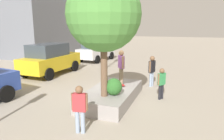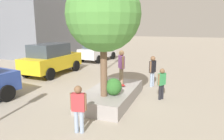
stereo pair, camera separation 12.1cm
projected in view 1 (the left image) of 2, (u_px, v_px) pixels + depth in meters
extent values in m
plane|color=#9E9384|center=(108.00, 98.00, 10.17)|extent=(120.00, 120.00, 0.00)
cube|color=gray|center=(112.00, 95.00, 9.73)|extent=(4.13, 1.97, 0.59)
cylinder|color=brown|center=(104.00, 67.00, 8.45)|extent=(0.28, 0.28, 2.51)
sphere|color=#4C8C3D|center=(104.00, 14.00, 8.02)|extent=(2.94, 2.94, 2.94)
sphere|color=#2D6628|center=(114.00, 87.00, 8.77)|extent=(0.72, 0.72, 0.72)
cube|color=#A51E1E|center=(121.00, 84.00, 10.30)|extent=(0.79, 0.59, 0.02)
sphere|color=beige|center=(118.00, 83.00, 10.53)|extent=(0.06, 0.06, 0.06)
sphere|color=beige|center=(121.00, 83.00, 10.56)|extent=(0.06, 0.06, 0.06)
sphere|color=beige|center=(121.00, 86.00, 10.04)|extent=(0.06, 0.06, 0.06)
sphere|color=beige|center=(124.00, 86.00, 10.07)|extent=(0.06, 0.06, 0.06)
cylinder|color=#847056|center=(122.00, 76.00, 10.12)|extent=(0.14, 0.14, 0.79)
cylinder|color=#847056|center=(120.00, 75.00, 10.30)|extent=(0.14, 0.14, 0.79)
cube|color=#8C4C99|center=(121.00, 62.00, 10.07)|extent=(0.47, 0.41, 0.61)
cylinder|color=#9E7251|center=(123.00, 62.00, 9.84)|extent=(0.10, 0.10, 0.58)
cylinder|color=#9E7251|center=(120.00, 61.00, 10.28)|extent=(0.10, 0.10, 0.58)
sphere|color=#9E7251|center=(121.00, 53.00, 9.97)|extent=(0.26, 0.26, 0.26)
cylinder|color=black|center=(6.00, 94.00, 9.60)|extent=(0.82, 0.35, 0.79)
cube|color=gold|center=(51.00, 62.00, 15.06)|extent=(4.88, 2.23, 0.96)
cube|color=#38424C|center=(48.00, 50.00, 14.65)|extent=(2.76, 1.89, 0.86)
cylinder|color=black|center=(53.00, 64.00, 16.92)|extent=(0.83, 0.28, 0.82)
cylinder|color=black|center=(75.00, 66.00, 16.18)|extent=(0.83, 0.28, 0.82)
cylinder|color=black|center=(25.00, 72.00, 14.15)|extent=(0.83, 0.28, 0.82)
cylinder|color=black|center=(49.00, 74.00, 13.40)|extent=(0.83, 0.28, 0.82)
cube|color=white|center=(97.00, 52.00, 20.98)|extent=(4.72, 2.47, 0.90)
cube|color=#38424C|center=(95.00, 44.00, 20.61)|extent=(2.72, 1.99, 0.81)
cylinder|color=black|center=(96.00, 54.00, 22.76)|extent=(0.79, 0.32, 0.77)
cylinder|color=black|center=(111.00, 56.00, 21.91)|extent=(0.79, 0.32, 0.77)
cylinder|color=black|center=(81.00, 58.00, 20.24)|extent=(0.79, 0.32, 0.77)
cylinder|color=black|center=(97.00, 59.00, 19.40)|extent=(0.79, 0.32, 0.77)
cylinder|color=black|center=(103.00, 49.00, 16.09)|extent=(0.12, 0.12, 3.39)
cube|color=black|center=(103.00, 21.00, 15.65)|extent=(0.27, 0.30, 0.85)
sphere|color=red|center=(102.00, 18.00, 15.46)|extent=(0.14, 0.14, 0.14)
sphere|color=gold|center=(102.00, 22.00, 15.52)|extent=(0.14, 0.14, 0.14)
sphere|color=green|center=(102.00, 25.00, 15.58)|extent=(0.14, 0.14, 0.14)
cylinder|color=#8C9EB7|center=(152.00, 79.00, 12.16)|extent=(0.15, 0.15, 0.85)
cylinder|color=#8C9EB7|center=(151.00, 80.00, 12.01)|extent=(0.15, 0.15, 0.85)
cube|color=black|center=(152.00, 66.00, 11.93)|extent=(0.52, 0.34, 0.66)
cylinder|color=brown|center=(154.00, 66.00, 12.12)|extent=(0.10, 0.10, 0.63)
cylinder|color=brown|center=(150.00, 67.00, 11.73)|extent=(0.10, 0.10, 0.63)
sphere|color=brown|center=(152.00, 58.00, 11.83)|extent=(0.28, 0.28, 0.28)
cylinder|color=black|center=(160.00, 92.00, 9.93)|extent=(0.13, 0.13, 0.72)
cylinder|color=black|center=(162.00, 92.00, 10.03)|extent=(0.13, 0.13, 0.72)
cube|color=#338C4C|center=(162.00, 79.00, 9.85)|extent=(0.43, 0.37, 0.56)
cylinder|color=brown|center=(159.00, 79.00, 9.72)|extent=(0.09, 0.09, 0.53)
cylinder|color=brown|center=(164.00, 78.00, 9.97)|extent=(0.09, 0.09, 0.53)
sphere|color=brown|center=(162.00, 71.00, 9.76)|extent=(0.23, 0.23, 0.23)
cylinder|color=#8C9EB7|center=(83.00, 122.00, 6.80)|extent=(0.14, 0.14, 0.77)
cylinder|color=#8C9EB7|center=(77.00, 122.00, 6.83)|extent=(0.14, 0.14, 0.77)
cube|color=#B23338|center=(80.00, 102.00, 6.67)|extent=(0.27, 0.46, 0.60)
cylinder|color=brown|center=(86.00, 102.00, 6.64)|extent=(0.09, 0.09, 0.57)
cylinder|color=brown|center=(73.00, 101.00, 6.70)|extent=(0.09, 0.09, 0.57)
sphere|color=brown|center=(79.00, 90.00, 6.58)|extent=(0.25, 0.25, 0.25)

